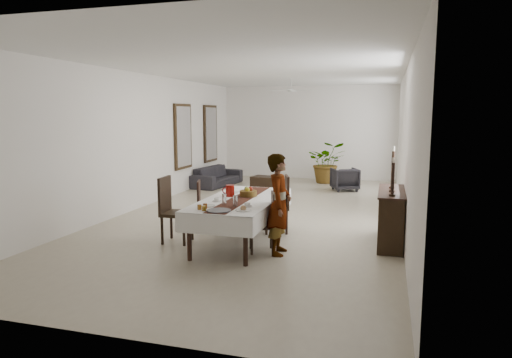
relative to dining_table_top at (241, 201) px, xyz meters
name	(u,v)px	position (x,y,z in m)	size (l,w,h in m)	color
floor	(262,214)	(-0.27, 2.37, -0.75)	(6.00, 12.00, 0.00)	#BAAF94
ceiling	(262,69)	(-0.27, 2.37, 2.45)	(6.00, 12.00, 0.02)	white
wall_back	(308,133)	(-0.27, 8.37, 0.85)	(6.00, 0.02, 3.20)	white
wall_front	(98,180)	(-0.27, -3.63, 0.85)	(6.00, 0.02, 3.20)	white
wall_left	(142,141)	(-3.27, 2.37, 0.85)	(0.02, 12.00, 3.20)	white
wall_right	(404,146)	(2.73, 2.37, 0.85)	(0.02, 12.00, 3.20)	white
dining_table_top	(241,201)	(0.00, 0.00, 0.00)	(1.03, 2.47, 0.05)	black
table_leg_fl	(189,238)	(-0.46, -1.17, -0.39)	(0.07, 0.07, 0.72)	black
table_leg_fr	(246,242)	(0.45, -1.17, -0.39)	(0.07, 0.07, 0.72)	black
table_leg_bl	(238,208)	(-0.45, 1.17, -0.39)	(0.07, 0.07, 0.72)	black
table_leg_br	(282,210)	(0.46, 1.17, -0.39)	(0.07, 0.07, 0.72)	black
tablecloth_top	(241,199)	(0.00, 0.00, 0.03)	(1.21, 2.65, 0.01)	white
tablecloth_drape_left	(209,205)	(-0.60, 0.00, -0.12)	(0.01, 2.65, 0.31)	white
tablecloth_drape_right	(275,209)	(0.60, 0.00, -0.12)	(0.01, 2.65, 0.31)	white
tablecloth_drape_near	(213,225)	(0.00, -1.32, -0.12)	(1.21, 0.01, 0.31)	white
tablecloth_drape_far	(262,195)	(0.00, 1.32, -0.12)	(1.21, 0.01, 0.31)	white
table_runner	(241,199)	(0.00, 0.00, 0.04)	(0.36, 2.57, 0.00)	#502317
red_pitcher	(230,191)	(-0.26, 0.15, 0.14)	(0.15, 0.15, 0.21)	maroon
pitcher_handle	(225,190)	(-0.34, 0.16, 0.14)	(0.12, 0.12, 0.02)	maroon
wine_glass_near	(235,201)	(0.12, -0.67, 0.12)	(0.07, 0.07, 0.17)	silver
wine_glass_mid	(224,199)	(-0.10, -0.57, 0.12)	(0.07, 0.07, 0.17)	white
teacup_right	(247,205)	(0.31, -0.62, 0.07)	(0.09, 0.09, 0.06)	white
saucer_right	(247,206)	(0.31, -0.62, 0.04)	(0.15, 0.15, 0.01)	silver
teacup_left	(217,200)	(-0.31, -0.36, 0.07)	(0.09, 0.09, 0.06)	white
saucer_left	(217,201)	(-0.31, -0.36, 0.04)	(0.15, 0.15, 0.01)	silver
plate_near_right	(243,210)	(0.34, -0.93, 0.04)	(0.25, 0.25, 0.02)	white
bread_near_right	(243,208)	(0.34, -0.93, 0.07)	(0.09, 0.09, 0.09)	tan
plate_near_left	(208,206)	(-0.31, -0.77, 0.04)	(0.25, 0.25, 0.02)	silver
plate_far_left	(234,192)	(-0.33, 0.57, 0.04)	(0.25, 0.25, 0.02)	white
serving_tray	(219,211)	(0.00, -1.08, 0.05)	(0.37, 0.37, 0.02)	#3A3A3E
jam_jar_a	(204,208)	(-0.23, -1.11, 0.08)	(0.07, 0.07, 0.08)	#8B6014
jam_jar_b	(199,207)	(-0.33, -1.05, 0.08)	(0.07, 0.07, 0.08)	brown
jam_jar_c	(205,206)	(-0.28, -0.95, 0.08)	(0.07, 0.07, 0.08)	brown
fruit_basket	(248,193)	(0.05, 0.26, 0.09)	(0.31, 0.31, 0.10)	brown
fruit_red	(250,189)	(0.08, 0.28, 0.17)	(0.09, 0.09, 0.09)	maroon
fruit_green	(247,189)	(0.01, 0.29, 0.17)	(0.08, 0.08, 0.08)	#4E7422
fruit_yellow	(247,190)	(0.05, 0.21, 0.17)	(0.09, 0.09, 0.09)	gold
chair_right_near_seat	(262,226)	(0.49, -0.41, -0.31)	(0.42, 0.42, 0.05)	black
chair_right_near_leg_fl	(273,242)	(0.70, -0.52, -0.54)	(0.04, 0.04, 0.41)	black
chair_right_near_leg_fr	(271,236)	(0.59, -0.20, -0.54)	(0.04, 0.04, 0.41)	black
chair_right_near_leg_bl	(252,242)	(0.38, -0.63, -0.54)	(0.04, 0.04, 0.41)	black
chair_right_near_leg_br	(251,237)	(0.27, -0.31, -0.54)	(0.04, 0.04, 0.41)	black
chair_right_near_back	(273,208)	(0.66, -0.35, -0.03)	(0.42, 0.04, 0.53)	black
chair_right_far_seat	(276,207)	(0.41, 0.86, -0.26)	(0.46, 0.46, 0.05)	black
chair_right_far_leg_fl	(287,223)	(0.65, 0.75, -0.52)	(0.05, 0.05, 0.46)	black
chair_right_far_leg_fr	(285,218)	(0.53, 1.10, -0.52)	(0.05, 0.05, 0.46)	black
chair_right_far_leg_bl	(267,223)	(0.29, 0.63, -0.52)	(0.05, 0.05, 0.46)	black
chair_right_far_leg_br	(265,218)	(0.17, 0.98, -0.52)	(0.05, 0.05, 0.46)	black
chair_right_far_back	(287,191)	(0.61, 0.93, 0.05)	(0.46, 0.04, 0.59)	black
chair_left_near_seat	(177,214)	(-1.09, -0.29, -0.23)	(0.49, 0.49, 0.06)	black
chair_left_near_leg_fl	(171,225)	(-1.30, -0.10, -0.50)	(0.05, 0.05, 0.48)	black
chair_left_near_leg_fr	(162,231)	(-1.27, -0.50, -0.50)	(0.05, 0.05, 0.48)	black
chair_left_near_leg_bl	(192,226)	(-0.90, -0.07, -0.50)	(0.05, 0.05, 0.48)	black
chair_left_near_leg_br	(184,232)	(-0.87, -0.47, -0.50)	(0.05, 0.05, 0.48)	black
chair_left_near_back	(165,194)	(-1.31, -0.30, 0.10)	(0.49, 0.04, 0.62)	black
chair_left_far_seat	(208,207)	(-0.98, 0.89, -0.33)	(0.39, 0.39, 0.04)	black
chair_left_far_leg_fl	(201,216)	(-1.19, 0.99, -0.55)	(0.04, 0.04, 0.39)	black
chair_left_far_leg_fr	(199,219)	(-1.09, 0.68, -0.55)	(0.04, 0.04, 0.39)	black
chair_left_far_leg_bl	(217,215)	(-0.88, 1.09, -0.55)	(0.04, 0.04, 0.39)	black
chair_left_far_leg_br	(216,219)	(-0.78, 0.78, -0.55)	(0.04, 0.04, 0.39)	black
chair_left_far_back	(199,193)	(-1.15, 0.83, -0.06)	(0.39, 0.04, 0.50)	black
woman	(279,204)	(0.78, -0.44, 0.06)	(0.59, 0.39, 1.62)	gray
sideboard_body	(391,218)	(2.51, 0.65, -0.29)	(0.40, 1.51, 0.91)	black
sideboard_top	(392,191)	(2.51, 0.65, 0.18)	(0.44, 1.57, 0.03)	black
candlestick_near_base	(392,195)	(2.51, 0.10, 0.21)	(0.10, 0.10, 0.03)	black
candlestick_near_shaft	(393,179)	(2.51, 0.10, 0.48)	(0.05, 0.05, 0.50)	black
candlestick_near_candle	(394,160)	(2.51, 0.10, 0.77)	(0.04, 0.04, 0.08)	white
candlestick_mid_base	(392,191)	(2.51, 0.50, 0.21)	(0.10, 0.10, 0.03)	black
candlestick_mid_shaft	(393,171)	(2.51, 0.50, 0.55)	(0.05, 0.05, 0.66)	black
candlestick_mid_candle	(394,149)	(2.51, 0.50, 0.92)	(0.04, 0.04, 0.08)	silver
candlestick_far_base	(392,187)	(2.51, 0.90, 0.21)	(0.10, 0.10, 0.03)	black
candlestick_far_shaft	(393,171)	(2.51, 0.90, 0.50)	(0.05, 0.05, 0.56)	black
candlestick_far_candle	(393,153)	(2.51, 0.90, 0.82)	(0.04, 0.04, 0.08)	white
sofa	(217,176)	(-2.72, 5.93, -0.45)	(2.05, 0.80, 0.60)	#29262B
armchair	(345,179)	(1.23, 6.10, -0.41)	(0.71, 0.74, 0.67)	#272429
coffee_table	(267,183)	(-1.05, 5.72, -0.56)	(0.85, 0.57, 0.38)	black
potted_plant	(327,162)	(0.52, 7.46, -0.07)	(1.22, 1.05, 1.35)	#375A24
mirror_frame_near	(183,137)	(-3.23, 4.57, 0.85)	(0.06, 1.05, 1.85)	black
mirror_glass_near	(184,137)	(-3.19, 4.57, 0.85)	(0.01, 0.90, 1.70)	white
mirror_frame_far	(210,134)	(-3.23, 6.67, 0.85)	(0.06, 1.05, 1.85)	black
mirror_glass_far	(211,134)	(-3.19, 6.67, 0.85)	(0.01, 0.90, 1.70)	silver
fan_rod	(291,83)	(-0.27, 5.37, 2.35)	(0.04, 0.04, 0.20)	silver
fan_hub	(291,90)	(-0.27, 5.37, 2.15)	(0.16, 0.16, 0.08)	silver
fan_blade_n	(293,91)	(-0.27, 5.72, 2.15)	(0.10, 0.55, 0.01)	silver
fan_blade_s	(288,90)	(-0.27, 5.02, 2.15)	(0.10, 0.55, 0.01)	silver
fan_blade_e	(303,90)	(0.08, 5.37, 2.15)	(0.55, 0.10, 0.01)	silver
fan_blade_w	(279,90)	(-0.62, 5.37, 2.15)	(0.55, 0.10, 0.01)	silver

